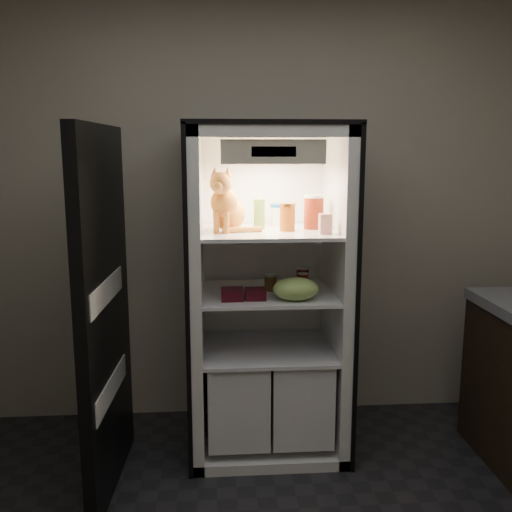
{
  "coord_description": "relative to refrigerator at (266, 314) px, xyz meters",
  "views": [
    {
      "loc": [
        -0.29,
        -1.8,
        1.73
      ],
      "look_at": [
        -0.07,
        1.32,
        1.15
      ],
      "focal_mm": 40.0,
      "sensor_mm": 36.0,
      "label": 1
    }
  ],
  "objects": [
    {
      "name": "fridge_door",
      "position": [
        -0.85,
        -0.38,
        0.12
      ],
      "size": [
        0.1,
        0.87,
        1.85
      ],
      "rotation": [
        0.0,
        0.0,
        -0.05
      ],
      "color": "black",
      "rests_on": "floor"
    },
    {
      "name": "cream_carton",
      "position": [
        0.29,
        -0.22,
        0.55
      ],
      "size": [
        0.06,
        0.06,
        0.11
      ],
      "primitive_type": "cube",
      "color": "silver",
      "rests_on": "refrigerator"
    },
    {
      "name": "salsa_jar",
      "position": [
        0.1,
        -0.09,
        0.57
      ],
      "size": [
        0.09,
        0.09,
        0.15
      ],
      "color": "maroon",
      "rests_on": "refrigerator"
    },
    {
      "name": "mayo_tub",
      "position": [
        0.08,
        0.11,
        0.56
      ],
      "size": [
        0.09,
        0.09,
        0.13
      ],
      "color": "white",
      "rests_on": "refrigerator"
    },
    {
      "name": "parmesan_shaker",
      "position": [
        -0.04,
        0.01,
        0.58
      ],
      "size": [
        0.06,
        0.06,
        0.17
      ],
      "color": "#227D37",
      "rests_on": "refrigerator"
    },
    {
      "name": "pepper_jar",
      "position": [
        0.26,
        -0.02,
        0.59
      ],
      "size": [
        0.11,
        0.11,
        0.19
      ],
      "color": "#9F2F15",
      "rests_on": "refrigerator"
    },
    {
      "name": "soda_can_b",
      "position": [
        0.21,
        0.0,
        0.21
      ],
      "size": [
        0.06,
        0.06,
        0.12
      ],
      "color": "black",
      "rests_on": "refrigerator"
    },
    {
      "name": "berry_box_left",
      "position": [
        -0.21,
        -0.22,
        0.18
      ],
      "size": [
        0.12,
        0.12,
        0.06
      ],
      "primitive_type": "cube",
      "color": "#460B15",
      "rests_on": "refrigerator"
    },
    {
      "name": "soda_can_a",
      "position": [
        0.21,
        0.02,
        0.2
      ],
      "size": [
        0.06,
        0.06,
        0.11
      ],
      "color": "black",
      "rests_on": "refrigerator"
    },
    {
      "name": "soda_can_c",
      "position": [
        0.19,
        -0.12,
        0.21
      ],
      "size": [
        0.06,
        0.06,
        0.11
      ],
      "color": "black",
      "rests_on": "refrigerator"
    },
    {
      "name": "grape_bag",
      "position": [
        0.13,
        -0.26,
        0.21
      ],
      "size": [
        0.24,
        0.18,
        0.12
      ],
      "primitive_type": "ellipsoid",
      "color": "#A2D463",
      "rests_on": "refrigerator"
    },
    {
      "name": "berry_box_right",
      "position": [
        -0.08,
        -0.22,
        0.18
      ],
      "size": [
        0.11,
        0.11,
        0.06
      ],
      "primitive_type": "cube",
      "color": "#460B15",
      "rests_on": "refrigerator"
    },
    {
      "name": "refrigerator",
      "position": [
        0.0,
        0.0,
        0.0
      ],
      "size": [
        0.9,
        0.72,
        1.88
      ],
      "color": "white",
      "rests_on": "floor"
    },
    {
      "name": "room_shell",
      "position": [
        0.0,
        -1.38,
        0.83
      ],
      "size": [
        3.6,
        3.6,
        3.6
      ],
      "color": "white",
      "rests_on": "floor"
    },
    {
      "name": "tabby_cat",
      "position": [
        -0.23,
        -0.08,
        0.63
      ],
      "size": [
        0.3,
        0.35,
        0.36
      ],
      "rotation": [
        0.0,
        0.0,
        -0.31
      ],
      "color": "orange",
      "rests_on": "refrigerator"
    },
    {
      "name": "condiment_jar",
      "position": [
        0.02,
        -0.04,
        0.2
      ],
      "size": [
        0.07,
        0.07,
        0.09
      ],
      "color": "#553C18",
      "rests_on": "refrigerator"
    }
  ]
}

